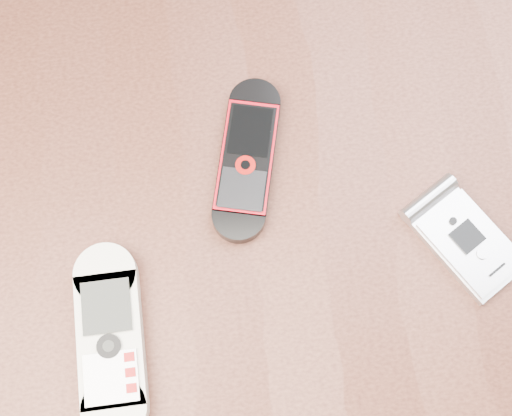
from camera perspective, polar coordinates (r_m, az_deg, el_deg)
The scene contains 5 objects.
ground at distance 1.30m, azimuth -0.22°, elevation -10.07°, with size 4.00×4.00×0.00m, color #472B19.
table at distance 0.66m, azimuth -0.43°, elevation -3.02°, with size 1.20×0.80×0.75m.
nokia_white at distance 0.54m, azimuth -11.57°, elevation -10.29°, with size 0.05×0.15×0.02m, color silver.
nokia_black_red at distance 0.57m, azimuth -0.73°, elevation 3.98°, with size 0.04×0.14×0.01m, color black.
motorola_razr at distance 0.57m, azimuth 16.55°, elevation -2.58°, with size 0.05×0.10×0.01m, color #B6B6BB.
Camera 1 is at (-0.01, -0.16, 1.29)m, focal length 50.00 mm.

